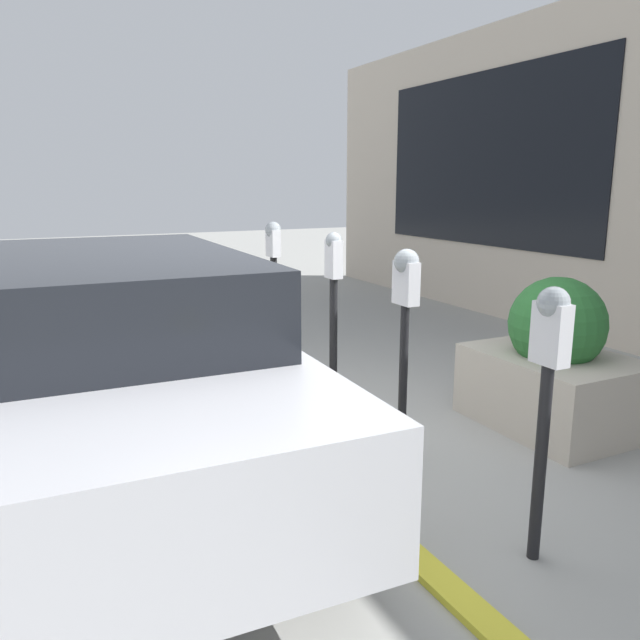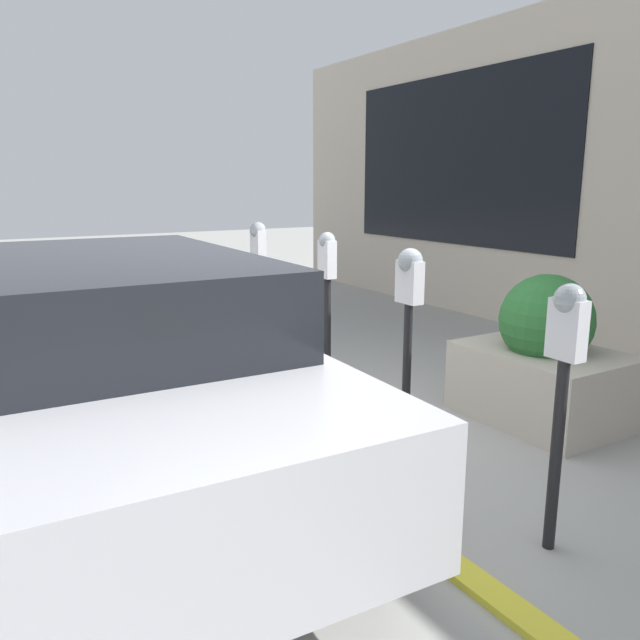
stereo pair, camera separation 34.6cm
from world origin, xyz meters
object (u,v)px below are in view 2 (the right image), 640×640
at_px(parking_meter_nearest, 564,362).
at_px(planter_box, 543,361).
at_px(parking_meter_middle, 327,294).
at_px(parked_car_front, 109,361).
at_px(parking_meter_second, 409,306).
at_px(parking_meter_fourth, 259,268).

xyz_separation_m(parking_meter_nearest, planter_box, (1.28, -1.45, -0.53)).
height_order(parking_meter_middle, planter_box, parking_meter_middle).
distance_m(planter_box, parked_car_front, 3.31).
distance_m(parking_meter_nearest, parking_meter_middle, 2.36).
relative_size(parking_meter_nearest, parking_meter_middle, 0.94).
xyz_separation_m(parking_meter_nearest, parked_car_front, (1.98, 1.77, -0.22)).
xyz_separation_m(parking_meter_middle, parked_car_front, (-0.37, 1.84, -0.20)).
relative_size(parking_meter_second, parking_meter_middle, 0.98).
distance_m(parking_meter_second, parking_meter_middle, 1.16).
bearing_deg(parking_meter_second, parking_meter_middle, -3.92).
relative_size(parking_meter_second, planter_box, 1.19).
height_order(parking_meter_nearest, parked_car_front, parked_car_front).
bearing_deg(planter_box, parking_meter_middle, 52.27).
distance_m(parking_meter_middle, parking_meter_fourth, 1.32).
height_order(parking_meter_second, parking_meter_middle, parking_meter_middle).
bearing_deg(planter_box, parked_car_front, 77.71).
bearing_deg(parking_meter_fourth, parking_meter_middle, 179.45).
height_order(parking_meter_middle, parking_meter_fourth, parking_meter_fourth).
bearing_deg(parking_meter_middle, parking_meter_nearest, 178.41).
distance_m(parking_meter_middle, parked_car_front, 1.88).
bearing_deg(parking_meter_fourth, parked_car_front, 132.40).
relative_size(parking_meter_second, parked_car_front, 0.32).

